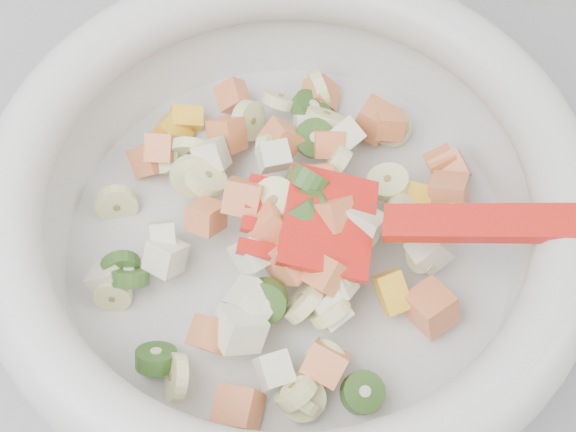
# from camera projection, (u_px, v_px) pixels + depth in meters

# --- Properties ---
(mixing_bowl) EXTENTS (0.43, 0.35, 0.12)m
(mixing_bowl) POSITION_uv_depth(u_px,v_px,m) (289.00, 210.00, 0.47)
(mixing_bowl) COLOR silver
(mixing_bowl) RESTS_ON counter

